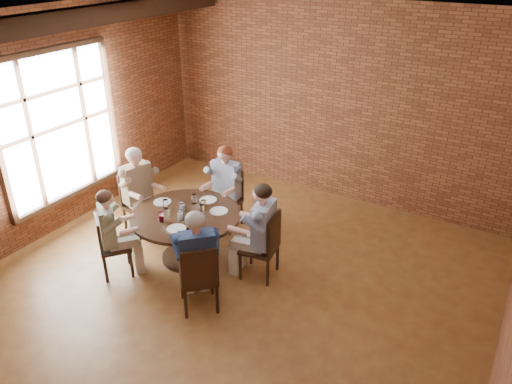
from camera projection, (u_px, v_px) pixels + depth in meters
The scene contains 29 objects.
floor at pixel (221, 296), 6.56m from camera, with size 7.00×7.00×0.00m, color olive.
ceiling at pixel (211, 27), 5.03m from camera, with size 7.00×7.00×0.00m, color silver.
wall_back at pixel (333, 103), 8.49m from camera, with size 7.00×7.00×0.00m, color brown.
wall_left at pixel (33, 131), 7.26m from camera, with size 7.00×7.00×0.00m, color brown.
ceiling_beam at pixel (49, 22), 6.19m from camera, with size 0.22×6.90×0.26m, color #331C11.
window at pixel (59, 127), 7.56m from camera, with size 0.10×2.16×2.36m.
dining_table at pixel (187, 227), 7.10m from camera, with size 1.55×1.55×0.75m.
chair_a at pixel (266, 244), 6.72m from camera, with size 0.53×0.53×0.97m.
diner_a at pixel (259, 231), 6.67m from camera, with size 0.57×0.70×1.40m, color #3D589E, non-canonical shape.
chair_b at pixel (228, 196), 8.00m from camera, with size 0.47×0.47×0.96m.
diner_b at pixel (224, 188), 7.85m from camera, with size 0.55×0.68×1.38m, color #96A3BF, non-canonical shape.
chair_c at pixel (137, 199), 7.86m from camera, with size 0.56×0.56×0.98m.
diner_c at pixel (140, 191), 7.72m from camera, with size 0.57×0.70×1.40m, color brown, non-canonical shape.
chair_d at pixel (109, 244), 6.77m from camera, with size 0.57×0.57×0.91m.
diner_d at pixel (113, 233), 6.73m from camera, with size 0.50×0.62×1.29m, color tan, non-canonical shape.
chair_e at pixel (199, 276), 6.07m from camera, with size 0.64×0.64×0.96m.
diner_e at pixel (197, 260), 6.08m from camera, with size 0.56×0.69×1.38m, color navy, non-canonical shape.
plate_a at pixel (219, 211), 7.05m from camera, with size 0.26×0.26×0.01m, color white.
plate_b at pixel (208, 200), 7.35m from camera, with size 0.26×0.26×0.01m, color white.
plate_c at pixel (162, 202), 7.29m from camera, with size 0.26×0.26×0.01m, color white.
plate_d at pixel (176, 229), 6.61m from camera, with size 0.26×0.26×0.01m, color white.
glass_a at pixel (202, 209), 6.96m from camera, with size 0.07×0.07×0.14m, color white.
glass_b at pixel (204, 205), 7.08m from camera, with size 0.07×0.07×0.14m, color white.
glass_c at pixel (194, 199), 7.25m from camera, with size 0.07×0.07×0.14m, color white.
glass_d at pixel (182, 206), 7.05m from camera, with size 0.07×0.07×0.14m, color white.
glass_e at pixel (166, 204), 7.10m from camera, with size 0.07×0.07×0.14m, color white.
glass_f at pixel (161, 217), 6.78m from camera, with size 0.07×0.07×0.14m, color white.
glass_g at pixel (180, 215), 6.83m from camera, with size 0.07×0.07×0.14m, color white.
smartphone at pixel (187, 229), 6.61m from camera, with size 0.06×0.13×0.01m, color black.
Camera 1 is at (3.04, -4.29, 4.18)m, focal length 35.00 mm.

